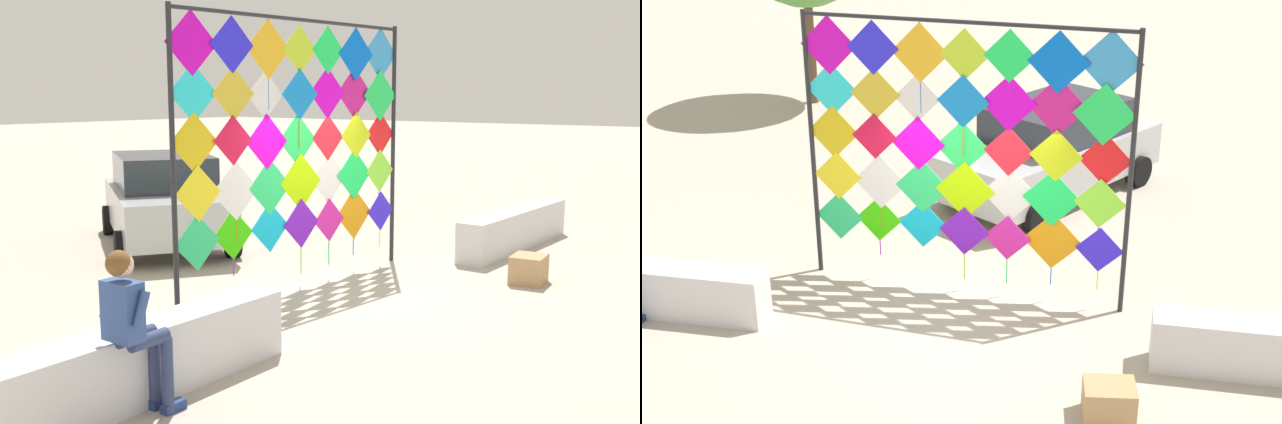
{
  "view_description": "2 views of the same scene",
  "coord_description": "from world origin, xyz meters",
  "views": [
    {
      "loc": [
        -8.59,
        -5.87,
        2.85
      ],
      "look_at": [
        -0.66,
        0.17,
        1.26
      ],
      "focal_mm": 41.82,
      "sensor_mm": 36.0,
      "label": 1
    },
    {
      "loc": [
        2.05,
        -10.05,
        6.07
      ],
      "look_at": [
        0.05,
        0.07,
        1.62
      ],
      "focal_mm": 48.82,
      "sensor_mm": 36.0,
      "label": 2
    }
  ],
  "objects": [
    {
      "name": "kite_display_rack",
      "position": [
        -0.09,
        0.97,
        2.3
      ],
      "size": [
        4.65,
        0.47,
        3.94
      ],
      "color": "#232328",
      "rests_on": "ground"
    },
    {
      "name": "cardboard_box_large",
      "position": [
        2.1,
        -1.71,
        0.22
      ],
      "size": [
        0.64,
        0.55,
        0.43
      ],
      "primitive_type": "cube",
      "rotation": [
        0.0,
        0.0,
        0.13
      ],
      "color": "tan",
      "rests_on": "ground"
    },
    {
      "name": "plaza_ledge_right",
      "position": [
        4.49,
        -0.49,
        0.36
      ],
      "size": [
        3.87,
        0.5,
        0.71
      ],
      "primitive_type": "cube",
      "color": "silver",
      "rests_on": "ground"
    },
    {
      "name": "ground",
      "position": [
        0.0,
        0.0,
        0.0
      ],
      "size": [
        120.0,
        120.0,
        0.0
      ],
      "primitive_type": "plane",
      "color": "#ADA393"
    },
    {
      "name": "plaza_ledge_left",
      "position": [
        -4.49,
        -0.49,
        0.36
      ],
      "size": [
        3.87,
        0.5,
        0.71
      ],
      "primitive_type": "cube",
      "color": "silver",
      "rests_on": "ground"
    },
    {
      "name": "parked_car",
      "position": [
        0.76,
        4.96,
        0.87
      ],
      "size": [
        3.99,
        4.73,
        1.71
      ],
      "color": "#B7B7BC",
      "rests_on": "ground"
    },
    {
      "name": "seated_vendor",
      "position": [
        -4.65,
        -0.86,
        0.93
      ],
      "size": [
        0.71,
        0.52,
        1.56
      ],
      "color": "navy",
      "rests_on": "ground"
    }
  ]
}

